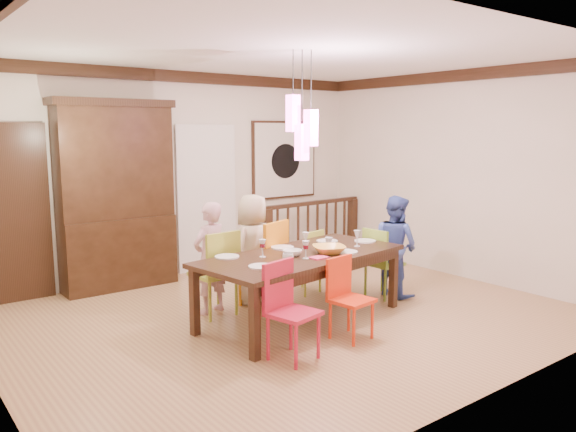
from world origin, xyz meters
TOP-DOWN VIEW (x-y plane):
  - floor at (0.00, 0.00)m, footprint 6.00×6.00m
  - ceiling at (0.00, 0.00)m, footprint 6.00×6.00m
  - wall_back at (0.00, 2.50)m, footprint 6.00×0.00m
  - wall_right at (3.00, 0.00)m, footprint 0.00×5.00m
  - crown_molding at (0.00, 0.00)m, footprint 6.00×5.00m
  - panel_door at (-2.40, 2.45)m, footprint 1.04×0.07m
  - white_doorway at (0.35, 2.46)m, footprint 0.97×0.05m
  - painting at (1.80, 2.46)m, footprint 1.25×0.06m
  - pendant_cluster at (0.02, -0.21)m, footprint 0.27×0.21m
  - dining_table at (0.02, -0.21)m, footprint 2.49×1.39m
  - chair_far_left at (-0.65, 0.54)m, footprint 0.47×0.47m
  - chair_far_mid at (-0.01, 0.52)m, footprint 0.59×0.59m
  - chair_far_right at (0.72, 0.62)m, footprint 0.44×0.44m
  - chair_near_left at (-0.71, -1.01)m, footprint 0.48×0.48m
  - chair_near_mid at (0.06, -0.95)m, footprint 0.42×0.42m
  - chair_end_right at (1.41, -0.13)m, footprint 0.41×0.41m
  - china_hutch at (-1.08, 2.30)m, footprint 1.57×0.46m
  - balustrade at (1.98, 1.95)m, footprint 1.99×0.19m
  - person_far_left at (-0.64, 0.63)m, footprint 0.53×0.42m
  - person_far_mid at (-0.04, 0.64)m, footprint 0.76×0.63m
  - person_end_right at (1.56, -0.17)m, footprint 0.49×0.62m
  - serving_bowl at (0.26, -0.38)m, footprint 0.47×0.47m
  - small_bowl at (-0.13, -0.24)m, footprint 0.24×0.24m
  - cup_left at (-0.34, -0.43)m, footprint 0.12×0.12m
  - cup_right at (0.59, -0.01)m, footprint 0.11×0.11m
  - plate_far_left at (-0.72, 0.12)m, footprint 0.26×0.26m
  - plate_far_mid at (0.02, 0.15)m, footprint 0.26×0.26m
  - plate_far_right at (0.68, 0.12)m, footprint 0.26×0.26m
  - plate_near_left at (-0.68, -0.45)m, footprint 0.26×0.26m
  - plate_near_mid at (0.44, -0.46)m, footprint 0.26×0.26m
  - plate_end_right at (1.05, -0.15)m, footprint 0.26×0.26m
  - wine_glass_a at (-0.42, -0.09)m, footprint 0.08×0.08m
  - wine_glass_b at (0.21, -0.04)m, footprint 0.08×0.08m
  - wine_glass_c at (-0.10, -0.43)m, footprint 0.08×0.08m
  - wine_glass_d at (0.76, -0.30)m, footprint 0.08×0.08m
  - napkin at (0.02, -0.50)m, footprint 0.18×0.14m

SIDE VIEW (x-z plane):
  - floor at x=0.00m, z-range 0.00..0.00m
  - chair_near_mid at x=0.06m, z-range 0.06..0.88m
  - chair_far_right at x=0.72m, z-range 0.06..0.88m
  - balustrade at x=1.98m, z-range 0.02..0.98m
  - chair_end_right at x=1.41m, z-range 0.06..0.94m
  - chair_near_left at x=-0.71m, z-range 0.06..0.96m
  - chair_far_left at x=-0.65m, z-range 0.07..1.05m
  - chair_far_mid at x=-0.01m, z-range 0.07..1.10m
  - person_end_right at x=1.56m, z-range 0.00..1.27m
  - person_far_left at x=-0.64m, z-range 0.00..1.28m
  - person_far_mid at x=-0.04m, z-range 0.00..1.32m
  - dining_table at x=0.02m, z-range 0.30..1.05m
  - plate_far_left at x=-0.72m, z-range 0.75..0.76m
  - plate_far_mid at x=0.02m, z-range 0.75..0.76m
  - plate_far_right at x=0.68m, z-range 0.75..0.76m
  - plate_near_left at x=-0.68m, z-range 0.75..0.76m
  - plate_near_mid at x=0.44m, z-range 0.75..0.76m
  - plate_end_right at x=1.05m, z-range 0.75..0.76m
  - napkin at x=0.02m, z-range 0.75..0.76m
  - small_bowl at x=-0.13m, z-range 0.75..0.82m
  - cup_right at x=0.59m, z-range 0.75..0.83m
  - serving_bowl at x=0.26m, z-range 0.75..0.84m
  - cup_left at x=-0.34m, z-range 0.75..0.84m
  - wine_glass_a at x=-0.42m, z-range 0.75..0.94m
  - wine_glass_b at x=0.21m, z-range 0.75..0.94m
  - wine_glass_c at x=-0.10m, z-range 0.75..0.94m
  - wine_glass_d at x=0.76m, z-range 0.75..0.94m
  - panel_door at x=-2.40m, z-range -0.07..2.17m
  - white_doorway at x=0.35m, z-range -0.06..2.16m
  - china_hutch at x=-1.08m, z-range 0.00..2.47m
  - wall_back at x=0.00m, z-range -1.55..4.45m
  - wall_right at x=3.00m, z-range -1.05..3.95m
  - painting at x=1.80m, z-range 0.97..2.22m
  - pendant_cluster at x=0.02m, z-range 1.54..2.68m
  - crown_molding at x=0.00m, z-range 2.74..2.90m
  - ceiling at x=0.00m, z-range 2.90..2.90m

